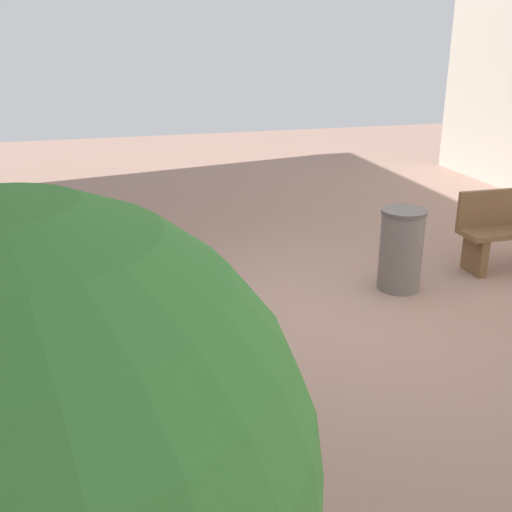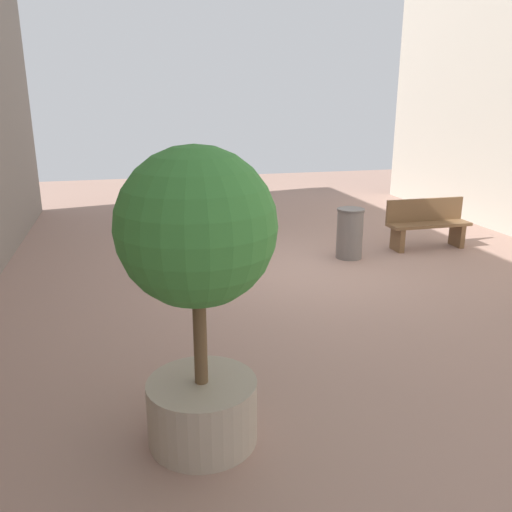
% 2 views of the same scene
% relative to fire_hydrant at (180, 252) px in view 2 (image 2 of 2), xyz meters
% --- Properties ---
extents(ground_plane, '(23.40, 23.40, 0.00)m').
position_rel_fire_hydrant_xyz_m(ground_plane, '(-2.09, 0.16, -0.41)').
color(ground_plane, '#9E7A6B').
extents(fire_hydrant, '(0.41, 0.38, 0.83)m').
position_rel_fire_hydrant_xyz_m(fire_hydrant, '(0.00, 0.00, 0.00)').
color(fire_hydrant, red).
rests_on(fire_hydrant, ground_plane).
extents(bench_near, '(1.63, 0.45, 0.95)m').
position_rel_fire_hydrant_xyz_m(bench_near, '(-4.85, -0.56, 0.08)').
color(bench_near, brown).
rests_on(bench_near, ground_plane).
extents(planter_tree, '(1.24, 1.24, 2.48)m').
position_rel_fire_hydrant_xyz_m(planter_tree, '(0.31, 4.34, 1.13)').
color(planter_tree, tan).
rests_on(planter_tree, ground_plane).
extents(trash_bin, '(0.49, 0.49, 0.91)m').
position_rel_fire_hydrant_xyz_m(trash_bin, '(-3.11, -0.30, 0.05)').
color(trash_bin, slate).
rests_on(trash_bin, ground_plane).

